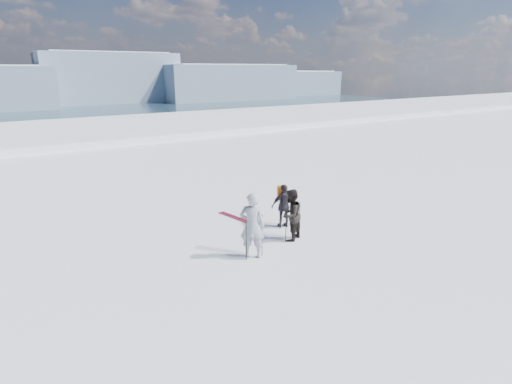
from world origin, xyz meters
TOP-DOWN VIEW (x-y plane):
  - lake_basin at (0.00, 30.00)m, footprint 820.00×820.00m
  - far_mountain_range at (29.60, 454.78)m, footprint 770.00×110.00m
  - skier_grey at (-3.05, 1.92)m, footprint 0.86×0.81m
  - skier_dark at (-1.35, 2.30)m, footprint 1.02×0.93m
  - skier_pack at (-0.87, 3.32)m, footprint 0.98×0.65m
  - backpack at (-0.79, 3.56)m, footprint 0.37×0.28m
  - ski_poles at (-1.76, 2.42)m, footprint 2.70×1.51m
  - skis_loose at (-1.87, 4.97)m, footprint 0.62×1.68m

SIDE VIEW (x-z plane):
  - far_mountain_range at x=29.60m, z-range -33.69..19.31m
  - lake_basin at x=0.00m, z-range -42.31..29.31m
  - skis_loose at x=-1.87m, z-range 0.00..0.03m
  - ski_poles at x=-1.76m, z-range -0.05..1.27m
  - skier_pack at x=-0.87m, z-range 0.00..1.55m
  - skier_dark at x=-1.35m, z-range 0.00..1.70m
  - skier_grey at x=-3.05m, z-range 0.00..1.98m
  - backpack at x=-0.79m, z-range 1.55..2.03m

